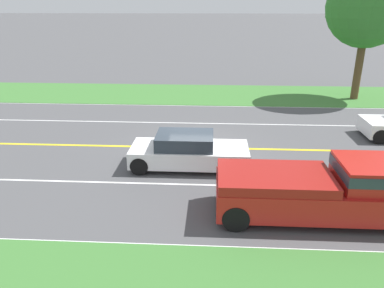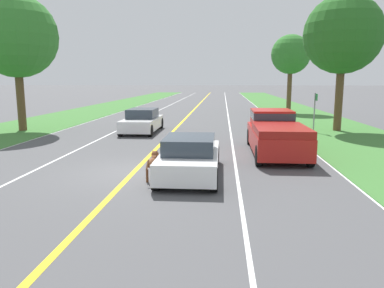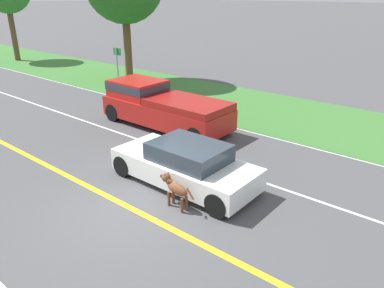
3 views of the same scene
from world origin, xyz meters
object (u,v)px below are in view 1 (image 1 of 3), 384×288
at_px(dog, 176,142).
at_px(roadside_tree_left_near, 368,7).
at_px(ego_car, 188,151).
at_px(pickup_truck, 325,188).

relative_size(dog, roadside_tree_left_near, 0.15).
xyz_separation_m(ego_car, dog, (-1.14, -0.60, -0.07)).
height_order(ego_car, roadside_tree_left_near, roadside_tree_left_near).
bearing_deg(pickup_truck, ego_car, -128.48).
distance_m(ego_car, dog, 1.29).
distance_m(dog, roadside_tree_left_near, 15.53).
bearing_deg(roadside_tree_left_near, ego_car, -41.79).
height_order(ego_car, pickup_truck, pickup_truck).
bearing_deg(dog, roadside_tree_left_near, 138.20).
bearing_deg(ego_car, pickup_truck, 51.52).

